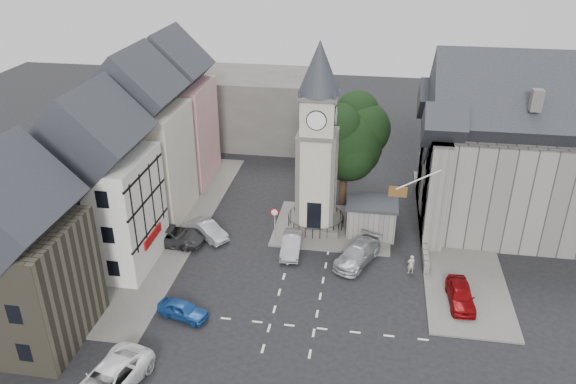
% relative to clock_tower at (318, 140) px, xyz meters
% --- Properties ---
extents(ground, '(120.00, 120.00, 0.00)m').
position_rel_clock_tower_xyz_m(ground, '(0.00, -7.99, -8.12)').
color(ground, black).
rests_on(ground, ground).
extents(pavement_west, '(6.00, 30.00, 0.14)m').
position_rel_clock_tower_xyz_m(pavement_west, '(-12.50, -1.99, -8.05)').
color(pavement_west, '#595651').
rests_on(pavement_west, ground).
extents(pavement_east, '(6.00, 26.00, 0.14)m').
position_rel_clock_tower_xyz_m(pavement_east, '(12.00, 0.01, -8.05)').
color(pavement_east, '#595651').
rests_on(pavement_east, ground).
extents(central_island, '(10.00, 8.00, 0.16)m').
position_rel_clock_tower_xyz_m(central_island, '(1.50, 0.01, -8.04)').
color(central_island, '#595651').
rests_on(central_island, ground).
extents(road_markings, '(20.00, 8.00, 0.01)m').
position_rel_clock_tower_xyz_m(road_markings, '(0.00, -13.49, -8.12)').
color(road_markings, silver).
rests_on(road_markings, ground).
extents(clock_tower, '(4.86, 4.86, 16.25)m').
position_rel_clock_tower_xyz_m(clock_tower, '(0.00, 0.00, 0.00)').
color(clock_tower, '#4C4944').
rests_on(clock_tower, ground).
extents(stone_shelter, '(4.30, 3.30, 3.08)m').
position_rel_clock_tower_xyz_m(stone_shelter, '(4.80, -0.49, -6.57)').
color(stone_shelter, '#66635E').
rests_on(stone_shelter, ground).
extents(town_tree, '(7.20, 7.20, 10.80)m').
position_rel_clock_tower_xyz_m(town_tree, '(2.00, 5.01, -1.15)').
color(town_tree, black).
rests_on(town_tree, ground).
extents(warning_sign_post, '(0.70, 0.19, 2.85)m').
position_rel_clock_tower_xyz_m(warning_sign_post, '(-3.20, -2.56, -6.09)').
color(warning_sign_post, black).
rests_on(warning_sign_post, ground).
extents(terrace_pink, '(8.10, 7.60, 12.80)m').
position_rel_clock_tower_xyz_m(terrace_pink, '(-15.50, 8.01, -1.54)').
color(terrace_pink, '#D59296').
rests_on(terrace_pink, ground).
extents(terrace_cream, '(8.10, 7.60, 12.80)m').
position_rel_clock_tower_xyz_m(terrace_cream, '(-15.50, 0.01, -1.54)').
color(terrace_cream, beige).
rests_on(terrace_cream, ground).
extents(terrace_tudor, '(8.10, 7.60, 12.00)m').
position_rel_clock_tower_xyz_m(terrace_tudor, '(-15.50, -7.99, -1.93)').
color(terrace_tudor, silver).
rests_on(terrace_tudor, ground).
extents(building_sw_stone, '(8.60, 7.60, 10.40)m').
position_rel_clock_tower_xyz_m(building_sw_stone, '(-17.00, -16.99, -2.77)').
color(building_sw_stone, '#4C4739').
rests_on(building_sw_stone, ground).
extents(backdrop_west, '(20.00, 10.00, 8.00)m').
position_rel_clock_tower_xyz_m(backdrop_west, '(-12.00, 20.01, -4.12)').
color(backdrop_west, '#4C4944').
rests_on(backdrop_west, ground).
extents(east_building, '(14.40, 11.40, 12.60)m').
position_rel_clock_tower_xyz_m(east_building, '(15.59, 3.01, -1.86)').
color(east_building, '#66635E').
rests_on(east_building, ground).
extents(east_boundary_wall, '(0.40, 16.00, 0.90)m').
position_rel_clock_tower_xyz_m(east_boundary_wall, '(9.20, 2.01, -7.67)').
color(east_boundary_wall, '#66635E').
rests_on(east_boundary_wall, ground).
extents(flagpole, '(3.68, 0.10, 2.74)m').
position_rel_clock_tower_xyz_m(flagpole, '(8.00, -3.99, -1.12)').
color(flagpole, white).
rests_on(flagpole, ground).
extents(car_west_blue, '(3.87, 2.36, 1.23)m').
position_rel_clock_tower_xyz_m(car_west_blue, '(-7.50, -13.77, -7.51)').
color(car_west_blue, '#1B4995').
rests_on(car_west_blue, ground).
extents(car_west_silver, '(4.22, 3.66, 1.38)m').
position_rel_clock_tower_xyz_m(car_west_silver, '(-8.86, -3.27, -7.43)').
color(car_west_silver, '#A9ADB1').
rests_on(car_west_silver, ground).
extents(car_west_grey, '(5.66, 2.81, 1.54)m').
position_rel_clock_tower_xyz_m(car_west_grey, '(-11.50, -4.78, -7.35)').
color(car_west_grey, '#303133').
rests_on(car_west_grey, ground).
extents(car_island_silver, '(1.69, 4.36, 1.41)m').
position_rel_clock_tower_xyz_m(car_island_silver, '(-1.45, -4.42, -7.41)').
color(car_island_silver, '#A0A2A8').
rests_on(car_island_silver, ground).
extents(car_island_east, '(4.12, 5.67, 1.53)m').
position_rel_clock_tower_xyz_m(car_island_east, '(3.89, -5.10, -7.36)').
color(car_island_east, '#A2A6AA').
rests_on(car_island_east, ground).
extents(car_east_red, '(1.93, 4.34, 1.45)m').
position_rel_clock_tower_xyz_m(car_east_red, '(11.33, -9.21, -7.39)').
color(car_east_red, maroon).
rests_on(car_east_red, ground).
extents(van_sw_white, '(4.00, 6.39, 1.65)m').
position_rel_clock_tower_xyz_m(van_sw_white, '(-9.50, -20.88, -7.30)').
color(van_sw_white, white).
rests_on(van_sw_white, ground).
extents(pedestrian, '(0.65, 0.50, 1.60)m').
position_rel_clock_tower_xyz_m(pedestrian, '(8.00, -5.99, -7.32)').
color(pedestrian, '#B8AC98').
rests_on(pedestrian, ground).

